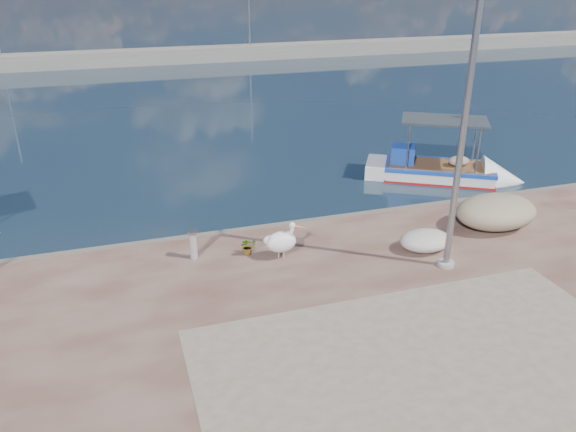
{
  "coord_description": "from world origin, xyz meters",
  "views": [
    {
      "loc": [
        -4.26,
        -9.6,
        7.59
      ],
      "look_at": [
        0.0,
        3.8,
        1.3
      ],
      "focal_mm": 35.0,
      "sensor_mm": 36.0,
      "label": 1
    }
  ],
  "objects_px": {
    "lamp_post": "(461,142)",
    "bollard_near": "(193,244)",
    "boat_right": "(437,173)",
    "pelican": "(282,241)"
  },
  "relations": [
    {
      "from": "bollard_near",
      "to": "lamp_post",
      "type": "bearing_deg",
      "value": -20.88
    },
    {
      "from": "lamp_post",
      "to": "bollard_near",
      "type": "distance_m",
      "value": 7.17
    },
    {
      "from": "boat_right",
      "to": "lamp_post",
      "type": "xyz_separation_m",
      "value": [
        -4.03,
        -6.95,
        3.58
      ]
    },
    {
      "from": "boat_right",
      "to": "lamp_post",
      "type": "distance_m",
      "value": 8.79
    },
    {
      "from": "boat_right",
      "to": "bollard_near",
      "type": "height_order",
      "value": "boat_right"
    },
    {
      "from": "pelican",
      "to": "bollard_near",
      "type": "height_order",
      "value": "pelican"
    },
    {
      "from": "pelican",
      "to": "bollard_near",
      "type": "distance_m",
      "value": 2.33
    },
    {
      "from": "bollard_near",
      "to": "pelican",
      "type": "bearing_deg",
      "value": -17.65
    },
    {
      "from": "lamp_post",
      "to": "bollard_near",
      "type": "height_order",
      "value": "lamp_post"
    },
    {
      "from": "boat_right",
      "to": "pelican",
      "type": "bearing_deg",
      "value": -116.41
    }
  ]
}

